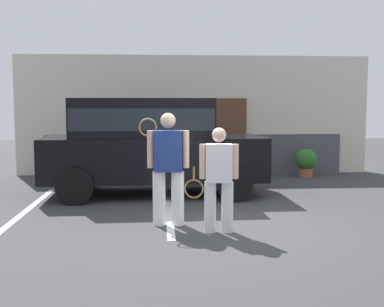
{
  "coord_description": "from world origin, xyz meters",
  "views": [
    {
      "loc": [
        -1.02,
        -7.42,
        1.91
      ],
      "look_at": [
        -0.41,
        1.2,
        1.05
      ],
      "focal_mm": 45.5,
      "sensor_mm": 36.0,
      "label": 1
    }
  ],
  "objects_px": {
    "tennis_player_man": "(168,167)",
    "potted_plant_by_porch": "(306,161)",
    "parked_suv": "(149,141)",
    "tennis_player_woman": "(218,179)"
  },
  "relations": [
    {
      "from": "tennis_player_man",
      "to": "potted_plant_by_porch",
      "type": "xyz_separation_m",
      "value": [
        3.81,
        5.09,
        -0.52
      ]
    },
    {
      "from": "tennis_player_woman",
      "to": "potted_plant_by_porch",
      "type": "xyz_separation_m",
      "value": [
        3.07,
        5.58,
        -0.4
      ]
    },
    {
      "from": "parked_suv",
      "to": "tennis_player_man",
      "type": "height_order",
      "value": "parked_suv"
    },
    {
      "from": "tennis_player_man",
      "to": "tennis_player_woman",
      "type": "height_order",
      "value": "tennis_player_man"
    },
    {
      "from": "tennis_player_man",
      "to": "potted_plant_by_porch",
      "type": "bearing_deg",
      "value": -123.82
    },
    {
      "from": "parked_suv",
      "to": "potted_plant_by_porch",
      "type": "bearing_deg",
      "value": 28.26
    },
    {
      "from": "parked_suv",
      "to": "tennis_player_woman",
      "type": "distance_m",
      "value": 3.4
    },
    {
      "from": "parked_suv",
      "to": "tennis_player_man",
      "type": "distance_m",
      "value": 2.75
    },
    {
      "from": "tennis_player_man",
      "to": "potted_plant_by_porch",
      "type": "relative_size",
      "value": 2.37
    },
    {
      "from": "tennis_player_woman",
      "to": "potted_plant_by_porch",
      "type": "distance_m",
      "value": 6.38
    }
  ]
}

